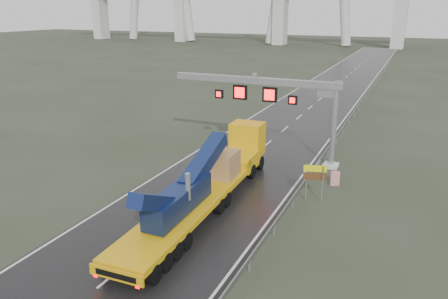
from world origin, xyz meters
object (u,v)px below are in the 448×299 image
at_px(heavy_haul_truck, 214,175).
at_px(exit_sign_pair, 315,176).
at_px(sign_gantry, 278,96).
at_px(striped_barrier, 335,178).

distance_m(heavy_haul_truck, exit_sign_pair, 6.86).
height_order(sign_gantry, exit_sign_pair, sign_gantry).
distance_m(sign_gantry, exit_sign_pair, 9.59).
xyz_separation_m(heavy_haul_truck, striped_barrier, (7.26, 5.84, -1.23)).
xyz_separation_m(sign_gantry, exit_sign_pair, (5.00, -7.28, -3.75)).
xyz_separation_m(sign_gantry, striped_barrier, (5.82, -3.81, -5.08)).
height_order(sign_gantry, heavy_haul_truck, sign_gantry).
relative_size(heavy_haul_truck, striped_barrier, 18.30).
bearing_deg(striped_barrier, heavy_haul_truck, -164.18).
distance_m(exit_sign_pair, striped_barrier, 3.80).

